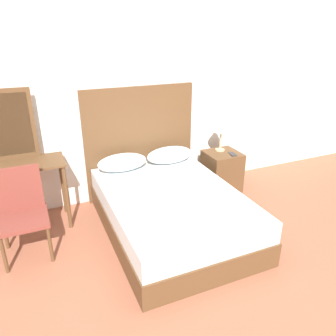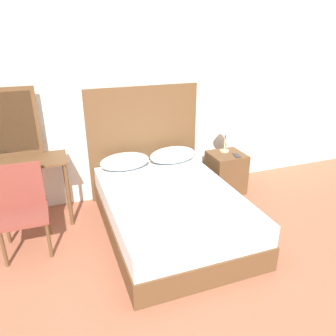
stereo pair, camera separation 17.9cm
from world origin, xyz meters
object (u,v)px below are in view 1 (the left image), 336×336
object	(u,v)px
bed	(172,212)
table_lamp	(222,126)
nightstand	(222,171)
vanity_desk	(15,177)
chair	(21,208)
phone_on_bed	(177,195)
phone_on_nightstand	(233,154)

from	to	relation	value
bed	table_lamp	size ratio (longest dim) A/B	4.19
nightstand	vanity_desk	xyz separation A→B (m)	(-2.62, 0.05, 0.38)
vanity_desk	chair	world-z (taller)	chair
phone_on_bed	chair	bearing A→B (deg)	166.79
phone_on_nightstand	chair	bearing A→B (deg)	-174.07
vanity_desk	table_lamp	bearing A→B (deg)	0.91
phone_on_bed	vanity_desk	world-z (taller)	vanity_desk
phone_on_bed	phone_on_nightstand	size ratio (longest dim) A/B	0.94
phone_on_bed	phone_on_nightstand	bearing A→B (deg)	29.55
table_lamp	phone_on_nightstand	xyz separation A→B (m)	(0.08, -0.20, -0.36)
phone_on_bed	chair	size ratio (longest dim) A/B	0.17
bed	phone_on_nightstand	world-z (taller)	phone_on_nightstand
vanity_desk	chair	size ratio (longest dim) A/B	1.20
phone_on_bed	vanity_desk	xyz separation A→B (m)	(-1.58, 0.80, 0.16)
phone_on_bed	phone_on_nightstand	world-z (taller)	phone_on_nightstand
bed	vanity_desk	xyz separation A→B (m)	(-1.55, 0.72, 0.41)
phone_on_bed	table_lamp	distance (m)	1.41
phone_on_bed	nightstand	distance (m)	1.31
phone_on_nightstand	nightstand	bearing A→B (deg)	126.25
phone_on_bed	vanity_desk	bearing A→B (deg)	153.07
table_lamp	phone_on_nightstand	distance (m)	0.42
vanity_desk	chair	distance (m)	0.47
nightstand	bed	bearing A→B (deg)	-148.11
phone_on_nightstand	chair	xyz separation A→B (m)	(-2.67, -0.28, -0.06)
phone_on_bed	nightstand	xyz separation A→B (m)	(1.05, 0.75, -0.22)
table_lamp	phone_on_bed	bearing A→B (deg)	-141.37
vanity_desk	chair	xyz separation A→B (m)	(0.03, -0.44, -0.16)
chair	phone_on_nightstand	bearing A→B (deg)	5.93
phone_on_nightstand	chair	size ratio (longest dim) A/B	0.18
vanity_desk	bed	bearing A→B (deg)	-24.91
phone_on_bed	table_lamp	bearing A→B (deg)	38.63
bed	chair	bearing A→B (deg)	169.53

